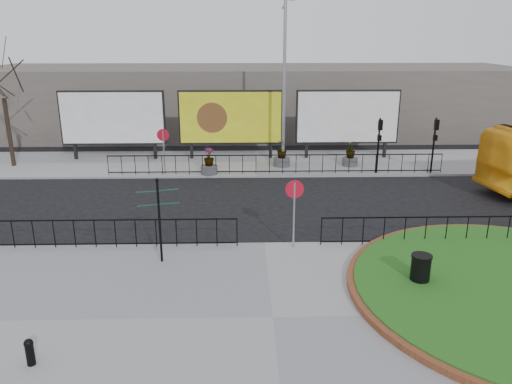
{
  "coord_description": "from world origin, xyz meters",
  "views": [
    {
      "loc": [
        -0.74,
        -16.71,
        7.37
      ],
      "look_at": [
        -0.27,
        1.92,
        1.45
      ],
      "focal_mm": 35.0,
      "sensor_mm": 36.0,
      "label": 1
    }
  ],
  "objects_px": {
    "fingerpost_sign": "(159,212)",
    "planter_c": "(350,156)",
    "litter_bin": "(420,271)",
    "planter_a": "(209,164)",
    "lamp_post": "(284,83)",
    "billboard_mid": "(231,118)",
    "planter_b": "(282,156)",
    "bollard": "(30,351)"
  },
  "relations": [
    {
      "from": "billboard_mid",
      "to": "planter_b",
      "type": "distance_m",
      "value": 4.02
    },
    {
      "from": "billboard_mid",
      "to": "planter_a",
      "type": "relative_size",
      "value": 4.32
    },
    {
      "from": "billboard_mid",
      "to": "planter_a",
      "type": "height_order",
      "value": "billboard_mid"
    },
    {
      "from": "planter_a",
      "to": "billboard_mid",
      "type": "bearing_deg",
      "value": 72.72
    },
    {
      "from": "bollard",
      "to": "planter_b",
      "type": "height_order",
      "value": "planter_b"
    },
    {
      "from": "billboard_mid",
      "to": "fingerpost_sign",
      "type": "height_order",
      "value": "billboard_mid"
    },
    {
      "from": "litter_bin",
      "to": "planter_b",
      "type": "bearing_deg",
      "value": 102.03
    },
    {
      "from": "litter_bin",
      "to": "planter_a",
      "type": "distance_m",
      "value": 14.64
    },
    {
      "from": "lamp_post",
      "to": "bollard",
      "type": "relative_size",
      "value": 13.86
    },
    {
      "from": "lamp_post",
      "to": "bollard",
      "type": "bearing_deg",
      "value": -111.85
    },
    {
      "from": "billboard_mid",
      "to": "bollard",
      "type": "distance_m",
      "value": 20.37
    },
    {
      "from": "billboard_mid",
      "to": "litter_bin",
      "type": "height_order",
      "value": "billboard_mid"
    },
    {
      "from": "fingerpost_sign",
      "to": "bollard",
      "type": "relative_size",
      "value": 4.34
    },
    {
      "from": "fingerpost_sign",
      "to": "planter_c",
      "type": "xyz_separation_m",
      "value": [
        8.87,
        12.46,
        -1.18
      ]
    },
    {
      "from": "planter_b",
      "to": "planter_c",
      "type": "relative_size",
      "value": 1.03
    },
    {
      "from": "bollard",
      "to": "planter_a",
      "type": "bearing_deg",
      "value": 79.4
    },
    {
      "from": "fingerpost_sign",
      "to": "planter_c",
      "type": "distance_m",
      "value": 15.34
    },
    {
      "from": "bollard",
      "to": "planter_a",
      "type": "height_order",
      "value": "planter_a"
    },
    {
      "from": "litter_bin",
      "to": "bollard",
      "type": "bearing_deg",
      "value": -161.15
    },
    {
      "from": "fingerpost_sign",
      "to": "planter_c",
      "type": "bearing_deg",
      "value": 43.9
    },
    {
      "from": "lamp_post",
      "to": "bollard",
      "type": "xyz_separation_m",
      "value": [
        -7.16,
        -17.86,
        -4.34
      ]
    },
    {
      "from": "planter_c",
      "to": "litter_bin",
      "type": "bearing_deg",
      "value": -93.46
    },
    {
      "from": "fingerpost_sign",
      "to": "planter_c",
      "type": "height_order",
      "value": "fingerpost_sign"
    },
    {
      "from": "lamp_post",
      "to": "litter_bin",
      "type": "xyz_separation_m",
      "value": [
        2.99,
        -14.4,
        -4.19
      ]
    },
    {
      "from": "lamp_post",
      "to": "fingerpost_sign",
      "type": "relative_size",
      "value": 3.2
    },
    {
      "from": "fingerpost_sign",
      "to": "planter_a",
      "type": "height_order",
      "value": "fingerpost_sign"
    },
    {
      "from": "planter_a",
      "to": "planter_c",
      "type": "bearing_deg",
      "value": 11.33
    },
    {
      "from": "billboard_mid",
      "to": "bollard",
      "type": "xyz_separation_m",
      "value": [
        -4.15,
        -19.83,
        -2.12
      ]
    },
    {
      "from": "planter_a",
      "to": "planter_b",
      "type": "height_order",
      "value": "planter_b"
    },
    {
      "from": "fingerpost_sign",
      "to": "bollard",
      "type": "height_order",
      "value": "fingerpost_sign"
    },
    {
      "from": "bollard",
      "to": "planter_b",
      "type": "xyz_separation_m",
      "value": [
        7.09,
        17.86,
        0.2
      ]
    },
    {
      "from": "fingerpost_sign",
      "to": "planter_a",
      "type": "xyz_separation_m",
      "value": [
        0.89,
        10.86,
        -1.2
      ]
    },
    {
      "from": "planter_a",
      "to": "planter_c",
      "type": "relative_size",
      "value": 0.99
    },
    {
      "from": "lamp_post",
      "to": "litter_bin",
      "type": "bearing_deg",
      "value": -78.26
    },
    {
      "from": "billboard_mid",
      "to": "planter_a",
      "type": "bearing_deg",
      "value": -107.28
    },
    {
      "from": "billboard_mid",
      "to": "bollard",
      "type": "height_order",
      "value": "billboard_mid"
    },
    {
      "from": "billboard_mid",
      "to": "bollard",
      "type": "relative_size",
      "value": 9.31
    },
    {
      "from": "lamp_post",
      "to": "litter_bin",
      "type": "distance_m",
      "value": 15.29
    },
    {
      "from": "bollard",
      "to": "planter_a",
      "type": "xyz_separation_m",
      "value": [
        3.04,
        16.26,
        0.18
      ]
    },
    {
      "from": "billboard_mid",
      "to": "planter_c",
      "type": "bearing_deg",
      "value": -16.01
    },
    {
      "from": "fingerpost_sign",
      "to": "planter_c",
      "type": "relative_size",
      "value": 1.99
    },
    {
      "from": "billboard_mid",
      "to": "planter_a",
      "type": "xyz_separation_m",
      "value": [
        -1.11,
        -3.57,
        -1.94
      ]
    }
  ]
}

